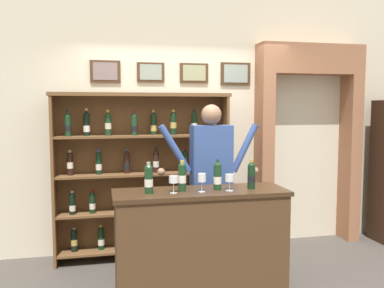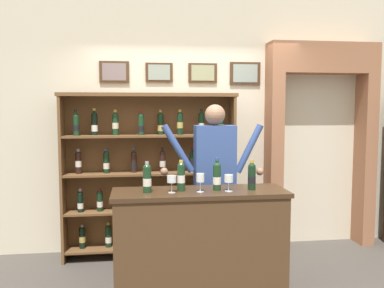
{
  "view_description": "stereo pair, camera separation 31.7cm",
  "coord_description": "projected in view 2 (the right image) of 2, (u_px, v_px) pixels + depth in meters",
  "views": [
    {
      "loc": [
        -0.97,
        -3.62,
        1.75
      ],
      "look_at": [
        -0.15,
        0.11,
        1.41
      ],
      "focal_mm": 38.64,
      "sensor_mm": 36.0,
      "label": 1
    },
    {
      "loc": [
        -0.66,
        -3.67,
        1.75
      ],
      "look_at": [
        -0.15,
        0.11,
        1.41
      ],
      "focal_mm": 38.64,
      "sensor_mm": 36.0,
      "label": 2
    }
  ],
  "objects": [
    {
      "name": "back_wall",
      "position": [
        189.0,
        110.0,
        5.13
      ],
      "size": [
        12.0,
        0.19,
        3.42
      ],
      "color": "beige",
      "rests_on": "ground"
    },
    {
      "name": "tasting_counter",
      "position": [
        200.0,
        243.0,
        3.81
      ],
      "size": [
        1.6,
        0.52,
        0.99
      ],
      "color": "#4C331E",
      "rests_on": "ground"
    },
    {
      "name": "shopkeeper",
      "position": [
        215.0,
        169.0,
        4.29
      ],
      "size": [
        1.09,
        0.22,
        1.78
      ],
      "color": "#2D3347",
      "rests_on": "ground"
    },
    {
      "name": "wine_glass_left",
      "position": [
        172.0,
        180.0,
        3.66
      ],
      "size": [
        0.08,
        0.08,
        0.15
      ],
      "color": "silver",
      "rests_on": "tasting_counter"
    },
    {
      "name": "wine_shelf",
      "position": [
        150.0,
        171.0,
        4.8
      ],
      "size": [
        2.02,
        0.31,
        1.91
      ],
      "color": "brown",
      "rests_on": "ground"
    },
    {
      "name": "archway_doorway",
      "position": [
        317.0,
        130.0,
        5.24
      ],
      "size": [
        1.37,
        0.45,
        2.54
      ],
      "color": "#9E6647",
      "rests_on": "ground"
    },
    {
      "name": "wine_glass_spare",
      "position": [
        200.0,
        178.0,
        3.69
      ],
      "size": [
        0.07,
        0.07,
        0.17
      ],
      "color": "silver",
      "rests_on": "tasting_counter"
    },
    {
      "name": "tasting_bottle_grappa",
      "position": [
        181.0,
        176.0,
        3.74
      ],
      "size": [
        0.07,
        0.07,
        0.28
      ],
      "color": "#19381E",
      "rests_on": "tasting_counter"
    },
    {
      "name": "tasting_bottle_brunello",
      "position": [
        252.0,
        176.0,
        3.8
      ],
      "size": [
        0.07,
        0.07,
        0.28
      ],
      "color": "black",
      "rests_on": "tasting_counter"
    },
    {
      "name": "wine_glass_center",
      "position": [
        229.0,
        179.0,
        3.72
      ],
      "size": [
        0.08,
        0.08,
        0.15
      ],
      "color": "silver",
      "rests_on": "tasting_counter"
    },
    {
      "name": "tasting_bottle_vin_santo",
      "position": [
        217.0,
        176.0,
        3.77
      ],
      "size": [
        0.07,
        0.07,
        0.3
      ],
      "color": "#19381E",
      "rests_on": "tasting_counter"
    },
    {
      "name": "tasting_bottle_bianco",
      "position": [
        147.0,
        178.0,
        3.67
      ],
      "size": [
        0.08,
        0.08,
        0.28
      ],
      "color": "#19381E",
      "rests_on": "tasting_counter"
    }
  ]
}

